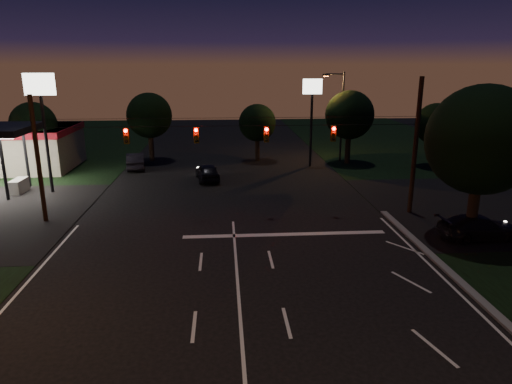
{
  "coord_description": "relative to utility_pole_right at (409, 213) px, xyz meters",
  "views": [
    {
      "loc": [
        -0.55,
        -13.61,
        9.71
      ],
      "look_at": [
        1.2,
        10.26,
        3.0
      ],
      "focal_mm": 32.0,
      "sensor_mm": 36.0,
      "label": 1
    }
  ],
  "objects": [
    {
      "name": "car_oncoming_b",
      "position": [
        -21.0,
        15.19,
        0.76
      ],
      "size": [
        2.36,
        4.79,
        1.51
      ],
      "primitive_type": "imported",
      "rotation": [
        0.0,
        0.0,
        3.31
      ],
      "color": "black",
      "rests_on": "ground"
    },
    {
      "name": "tree_far_a",
      "position": [
        -29.98,
        15.12,
        4.26
      ],
      "size": [
        4.2,
        4.2,
        6.42
      ],
      "color": "black",
      "rests_on": "ground"
    },
    {
      "name": "pole_sign_right",
      "position": [
        -4.0,
        15.0,
        6.24
      ],
      "size": [
        1.8,
        0.3,
        8.4
      ],
      "color": "black",
      "rests_on": "ground"
    },
    {
      "name": "signal_span",
      "position": [
        -12.0,
        -0.04,
        5.5
      ],
      "size": [
        24.0,
        0.4,
        1.56
      ],
      "color": "black",
      "rests_on": "ground"
    },
    {
      "name": "tree_right_near",
      "position": [
        1.53,
        -4.83,
        5.68
      ],
      "size": [
        6.0,
        6.0,
        8.76
      ],
      "color": "black",
      "rests_on": "ground"
    },
    {
      "name": "utility_pole_right",
      "position": [
        0.0,
        0.0,
        0.0
      ],
      "size": [
        0.3,
        0.3,
        9.0
      ],
      "primitive_type": "cylinder",
      "color": "black",
      "rests_on": "ground"
    },
    {
      "name": "tree_far_b",
      "position": [
        -19.98,
        19.13,
        4.61
      ],
      "size": [
        4.6,
        4.6,
        6.98
      ],
      "color": "black",
      "rests_on": "ground"
    },
    {
      "name": "stop_bar",
      "position": [
        -9.0,
        -3.5,
        0.01
      ],
      "size": [
        12.0,
        0.5,
        0.01
      ],
      "primitive_type": "cube",
      "color": "silver",
      "rests_on": "ground"
    },
    {
      "name": "pole_sign_left_near",
      "position": [
        -26.0,
        7.0,
        6.98
      ],
      "size": [
        2.2,
        0.3,
        9.1
      ],
      "color": "black",
      "rests_on": "ground"
    },
    {
      "name": "car_oncoming_a",
      "position": [
        -13.93,
        9.98,
        0.74
      ],
      "size": [
        2.44,
        4.58,
        1.48
      ],
      "primitive_type": "imported",
      "rotation": [
        0.0,
        0.0,
        3.31
      ],
      "color": "black",
      "rests_on": "ground"
    },
    {
      "name": "ground",
      "position": [
        -12.0,
        -15.0,
        0.0
      ],
      "size": [
        140.0,
        140.0,
        0.0
      ],
      "primitive_type": "plane",
      "color": "black",
      "rests_on": "ground"
    },
    {
      "name": "tree_far_e",
      "position": [
        8.02,
        14.11,
        4.11
      ],
      "size": [
        4.0,
        4.0,
        6.18
      ],
      "color": "black",
      "rests_on": "ground"
    },
    {
      "name": "utility_pole_left",
      "position": [
        -24.0,
        0.0,
        0.0
      ],
      "size": [
        0.28,
        0.28,
        8.0
      ],
      "primitive_type": "cylinder",
      "color": "black",
      "rests_on": "ground"
    },
    {
      "name": "car_cross",
      "position": [
        2.06,
        -5.0,
        0.7
      ],
      "size": [
        4.93,
        2.23,
        1.4
      ],
      "primitive_type": "imported",
      "rotation": [
        0.0,
        0.0,
        1.63
      ],
      "color": "black",
      "rests_on": "ground"
    },
    {
      "name": "tree_far_c",
      "position": [
        -8.98,
        18.1,
        3.9
      ],
      "size": [
        3.8,
        3.8,
        5.86
      ],
      "color": "black",
      "rests_on": "ground"
    },
    {
      "name": "street_light_right_far",
      "position": [
        -0.76,
        17.0,
        5.24
      ],
      "size": [
        2.2,
        0.35,
        9.0
      ],
      "color": "black",
      "rests_on": "ground"
    },
    {
      "name": "tree_far_d",
      "position": [
        0.02,
        16.13,
        4.83
      ],
      "size": [
        4.8,
        4.8,
        7.3
      ],
      "color": "black",
      "rests_on": "ground"
    }
  ]
}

